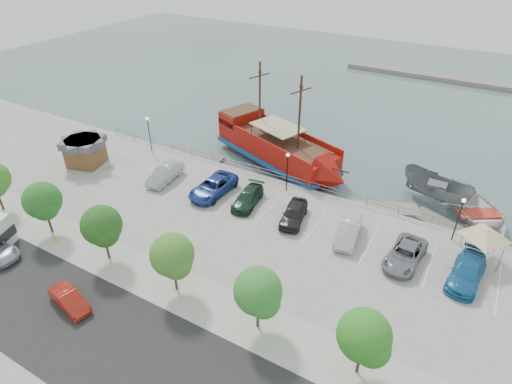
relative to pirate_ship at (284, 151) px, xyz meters
The scene contains 30 objects.
ground 13.03m from the pirate_ship, 75.25° to the right, with size 160.00×160.00×0.00m, color #465A5A.
street 28.66m from the pirate_ship, 83.43° to the right, with size 100.00×8.00×0.04m, color black.
sidewalk 22.71m from the pirate_ship, 81.69° to the right, with size 100.00×4.00×0.05m, color #B0B09B.
seawall_railing 5.71m from the pirate_ship, 54.82° to the right, with size 50.00×0.06×1.00m.
far_shore 44.60m from the pirate_ship, 72.67° to the left, with size 40.00×3.00×0.80m, color gray.
pirate_ship is the anchor object (origin of this frame).
patrol_boat 16.66m from the pirate_ship, ahead, with size 2.82×7.51×2.91m, color slate.
speedboat 21.03m from the pirate_ship, ahead, with size 5.68×7.95×1.65m, color silver.
dock_west 11.06m from the pirate_ship, 162.67° to the right, with size 7.27×2.08×0.42m, color slate.
dock_mid 12.81m from the pirate_ship, 14.85° to the right, with size 7.47×2.13×0.43m, color gray.
dock_east 19.23m from the pirate_ship, ahead, with size 7.18×2.05×0.41m, color slate.
shed 22.36m from the pirate_ship, 147.28° to the right, with size 4.66×4.66×3.10m.
canopy_tent 22.80m from the pirate_ship, 19.00° to the right, with size 4.71×4.71×3.47m.
street_sedan 27.73m from the pirate_ship, 96.83° to the right, with size 1.35×3.86×1.27m, color #B02215.
fire_hydrant 25.40m from the pirate_ship, 113.67° to the right, with size 0.23×0.23×0.66m.
lamp_post_left 16.00m from the pirate_ship, 157.98° to the right, with size 0.36×0.36×4.28m.
lamp_post_mid 7.07m from the pirate_ship, 61.15° to the right, with size 0.36×0.36×4.28m.
lamp_post_right 20.27m from the pirate_ship, 17.16° to the right, with size 0.36×0.36×4.28m.
tree_b 25.43m from the pirate_ship, 117.19° to the right, with size 3.30×3.20×5.00m.
tree_c 23.10m from the pirate_ship, 101.48° to the right, with size 3.30×3.20×5.00m.
tree_d 22.77m from the pirate_ship, 83.85° to the right, with size 3.30×3.20×5.00m.
tree_e 24.53m from the pirate_ship, 67.29° to the right, with size 3.30×3.20×5.00m.
tree_f 27.98m from the pirate_ship, 53.90° to the right, with size 3.30×3.20×5.00m.
parked_car_b 13.66m from the pirate_ship, 129.73° to the right, with size 1.72×4.94×1.63m, color #9FA0A2.
parked_car_c 10.51m from the pirate_ship, 105.74° to the right, with size 2.71×5.88×1.63m, color navy.
parked_car_d 10.07m from the pirate_ship, 83.72° to the right, with size 1.97×4.86×1.41m, color #1A3625.
parked_car_e 11.96m from the pirate_ship, 59.08° to the right, with size 1.89×4.68×1.60m, color black.
parked_car_f 15.27m from the pirate_ship, 42.02° to the right, with size 1.71×4.90×1.61m, color beige.
parked_car_g 19.62m from the pirate_ship, 33.66° to the right, with size 2.44×5.29×1.47m, color gray.
parked_car_h 23.48m from the pirate_ship, 26.95° to the right, with size 2.20×5.41×1.57m, color #1D6799.
Camera 1 is at (15.63, -27.07, 23.54)m, focal length 30.00 mm.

